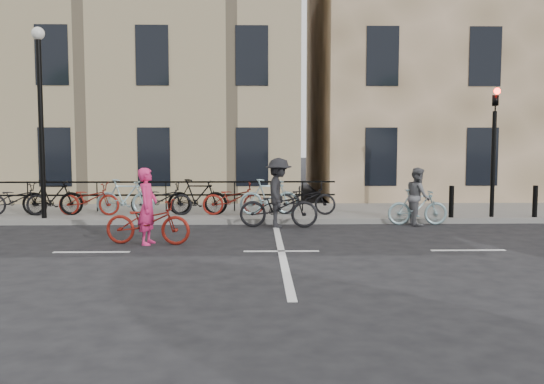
{
  "coord_description": "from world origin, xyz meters",
  "views": [
    {
      "loc": [
        -0.53,
        -12.65,
        2.41
      ],
      "look_at": [
        -0.15,
        1.85,
        1.1
      ],
      "focal_mm": 40.0,
      "sensor_mm": 36.0,
      "label": 1
    }
  ],
  "objects_px": {
    "traffic_light": "(494,136)",
    "cyclist_pink": "(148,218)",
    "lamp_post": "(40,98)",
    "cyclist_grey": "(418,202)",
    "cyclist_dark": "(279,200)"
  },
  "relations": [
    {
      "from": "traffic_light",
      "to": "cyclist_pink",
      "type": "height_order",
      "value": "traffic_light"
    },
    {
      "from": "lamp_post",
      "to": "cyclist_pink",
      "type": "height_order",
      "value": "lamp_post"
    },
    {
      "from": "lamp_post",
      "to": "traffic_light",
      "type": "bearing_deg",
      "value": -0.27
    },
    {
      "from": "traffic_light",
      "to": "cyclist_grey",
      "type": "xyz_separation_m",
      "value": [
        -2.28,
        -0.55,
        -1.81
      ]
    },
    {
      "from": "traffic_light",
      "to": "lamp_post",
      "type": "height_order",
      "value": "lamp_post"
    },
    {
      "from": "traffic_light",
      "to": "cyclist_grey",
      "type": "bearing_deg",
      "value": -166.45
    },
    {
      "from": "traffic_light",
      "to": "cyclist_dark",
      "type": "relative_size",
      "value": 1.81
    },
    {
      "from": "cyclist_grey",
      "to": "cyclist_dark",
      "type": "distance_m",
      "value": 3.86
    },
    {
      "from": "cyclist_dark",
      "to": "cyclist_grey",
      "type": "bearing_deg",
      "value": -80.45
    },
    {
      "from": "traffic_light",
      "to": "cyclist_dark",
      "type": "distance_m",
      "value": 6.43
    },
    {
      "from": "cyclist_dark",
      "to": "lamp_post",
      "type": "bearing_deg",
      "value": 86.93
    },
    {
      "from": "traffic_light",
      "to": "cyclist_dark",
      "type": "bearing_deg",
      "value": -172.0
    },
    {
      "from": "lamp_post",
      "to": "cyclist_grey",
      "type": "height_order",
      "value": "lamp_post"
    },
    {
      "from": "cyclist_grey",
      "to": "cyclist_dark",
      "type": "height_order",
      "value": "cyclist_dark"
    },
    {
      "from": "lamp_post",
      "to": "cyclist_dark",
      "type": "xyz_separation_m",
      "value": [
        6.57,
        -0.92,
        -2.75
      ]
    }
  ]
}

